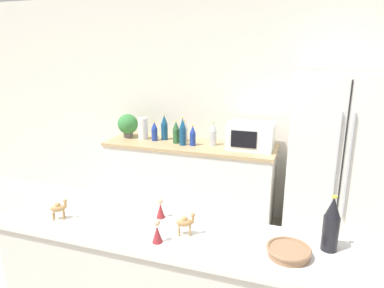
% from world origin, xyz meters
% --- Properties ---
extents(wall_back, '(8.00, 0.06, 2.55)m').
position_xyz_m(wall_back, '(0.00, 2.73, 1.27)').
color(wall_back, silver).
rests_on(wall_back, ground_plane).
extents(back_counter, '(1.93, 0.63, 0.91)m').
position_xyz_m(back_counter, '(-0.39, 2.40, 0.46)').
color(back_counter, silver).
rests_on(back_counter, ground_plane).
extents(refrigerator, '(0.94, 0.71, 1.73)m').
position_xyz_m(refrigerator, '(1.16, 2.34, 0.87)').
color(refrigerator, silver).
rests_on(refrigerator, ground_plane).
extents(potted_plant, '(0.24, 0.24, 0.28)m').
position_xyz_m(potted_plant, '(-1.19, 2.43, 1.07)').
color(potted_plant, '#595451').
rests_on(potted_plant, back_counter).
extents(paper_towel_roll, '(0.11, 0.11, 0.25)m').
position_xyz_m(paper_towel_roll, '(-0.99, 2.41, 1.04)').
color(paper_towel_roll, white).
rests_on(paper_towel_roll, back_counter).
extents(microwave, '(0.48, 0.37, 0.28)m').
position_xyz_m(microwave, '(0.28, 2.42, 1.05)').
color(microwave, white).
rests_on(microwave, back_counter).
extents(back_bottle_0, '(0.08, 0.08, 0.27)m').
position_xyz_m(back_bottle_0, '(-0.13, 2.41, 1.04)').
color(back_bottle_0, '#B2B7BC').
rests_on(back_bottle_0, back_counter).
extents(back_bottle_1, '(0.07, 0.07, 0.23)m').
position_xyz_m(back_bottle_1, '(-0.34, 2.33, 1.02)').
color(back_bottle_1, navy).
rests_on(back_bottle_1, back_counter).
extents(back_bottle_2, '(0.07, 0.07, 0.23)m').
position_xyz_m(back_bottle_2, '(-0.83, 2.39, 1.02)').
color(back_bottle_2, navy).
rests_on(back_bottle_2, back_counter).
extents(back_bottle_3, '(0.08, 0.08, 0.26)m').
position_xyz_m(back_bottle_3, '(-0.55, 2.36, 1.04)').
color(back_bottle_3, '#2D6033').
rests_on(back_bottle_3, back_counter).
extents(back_bottle_4, '(0.07, 0.07, 0.24)m').
position_xyz_m(back_bottle_4, '(-0.49, 2.49, 1.03)').
color(back_bottle_4, '#B2B7BC').
rests_on(back_bottle_4, back_counter).
extents(back_bottle_5, '(0.07, 0.07, 0.31)m').
position_xyz_m(back_bottle_5, '(-0.45, 2.31, 1.06)').
color(back_bottle_5, navy).
rests_on(back_bottle_5, back_counter).
extents(back_bottle_6, '(0.08, 0.08, 0.30)m').
position_xyz_m(back_bottle_6, '(-0.73, 2.47, 1.05)').
color(back_bottle_6, navy).
rests_on(back_bottle_6, back_counter).
extents(wine_bottle, '(0.08, 0.08, 0.29)m').
position_xyz_m(wine_bottle, '(0.99, 0.55, 1.09)').
color(wine_bottle, black).
rests_on(wine_bottle, bar_counter).
extents(fruit_bowl, '(0.22, 0.22, 0.05)m').
position_xyz_m(fruit_bowl, '(0.80, 0.42, 0.98)').
color(fruit_bowl, '#8C6647').
rests_on(fruit_bowl, bar_counter).
extents(camel_figurine, '(0.11, 0.07, 0.13)m').
position_xyz_m(camel_figurine, '(0.25, 0.45, 1.03)').
color(camel_figurine, '#A87F4C').
rests_on(camel_figurine, bar_counter).
extents(camel_figurine_second, '(0.10, 0.08, 0.13)m').
position_xyz_m(camel_figurine_second, '(-0.52, 0.38, 1.03)').
color(camel_figurine_second, '#A87F4C').
rests_on(camel_figurine_second, bar_counter).
extents(wise_man_figurine_crimson, '(0.05, 0.05, 0.12)m').
position_xyz_m(wise_man_figurine_crimson, '(0.04, 0.59, 1.01)').
color(wise_man_figurine_crimson, maroon).
rests_on(wise_man_figurine_crimson, bar_counter).
extents(wise_man_figurine_purple, '(0.06, 0.06, 0.13)m').
position_xyz_m(wise_man_figurine_purple, '(0.14, 0.33, 1.01)').
color(wise_man_figurine_purple, maroon).
rests_on(wise_man_figurine_purple, bar_counter).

